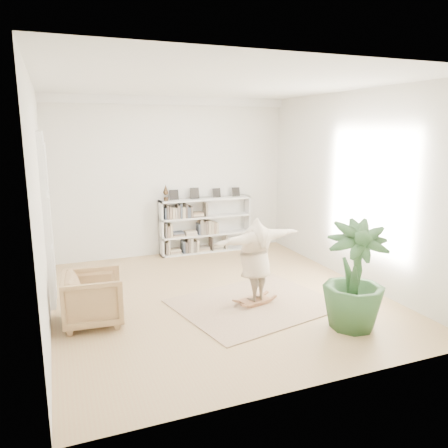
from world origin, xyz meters
The scene contains 9 objects.
floor centered at (0.00, 0.00, 0.00)m, with size 6.00×6.00×0.00m, color tan.
room_shell centered at (0.00, 2.94, 3.51)m, with size 6.00×6.00×6.00m.
doors centered at (-2.70, 1.30, 1.40)m, with size 0.09×1.78×2.92m.
bookshelf centered at (0.74, 2.82, 0.64)m, with size 2.20×0.35×1.64m.
armchair centered at (-2.12, -0.34, 0.40)m, with size 0.85×0.87×0.79m, color tan.
rug centered at (0.45, -0.58, 0.01)m, with size 2.50×2.00×0.02m, color tan.
rocker_board centered at (0.45, -0.58, 0.07)m, with size 0.56×0.41×0.11m.
person centered at (0.45, -0.58, 0.82)m, with size 1.71×0.47×1.39m, color #C7B295.
houseplant centered at (1.42, -1.89, 0.80)m, with size 0.90×0.90×1.60m, color #294E27.
Camera 1 is at (-2.55, -6.81, 2.88)m, focal length 35.00 mm.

